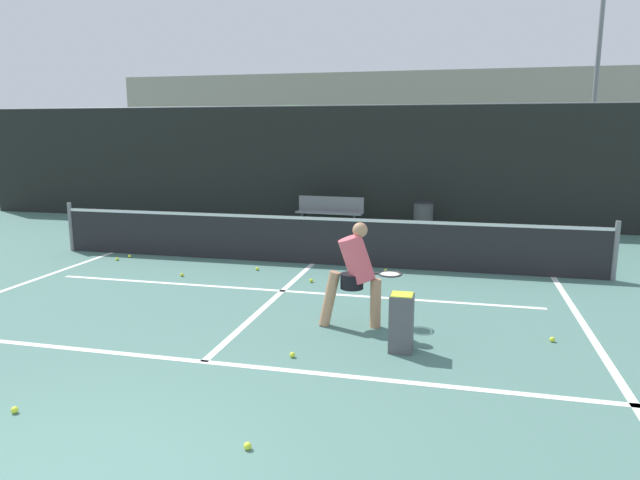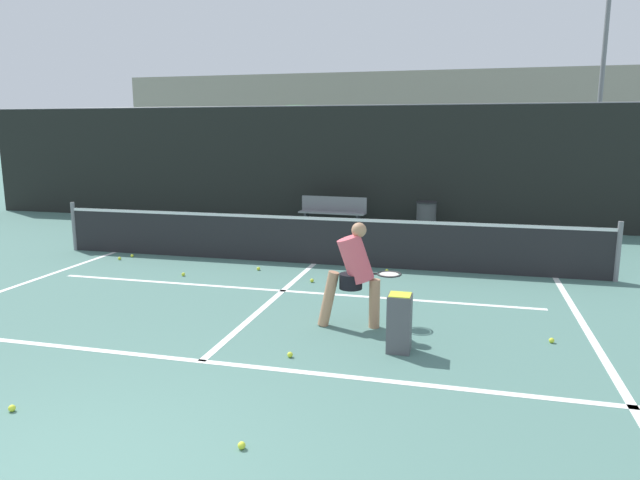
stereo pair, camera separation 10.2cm
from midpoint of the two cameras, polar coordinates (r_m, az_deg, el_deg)
name	(u,v)px [view 1 (the left image)]	position (r m, az deg, el deg)	size (l,w,h in m)	color
court_baseline_near	(204,362)	(6.82, -11.99, -11.82)	(11.00, 0.10, 0.01)	white
court_service_line	(282,291)	(9.50, -4.08, -5.09)	(8.25, 0.10, 0.01)	white
court_center_mark	(273,299)	(9.04, -5.06, -5.94)	(0.10, 5.07, 0.01)	white
court_sideline_left	(28,282)	(11.28, -27.38, -3.75)	(0.10, 6.07, 0.01)	white
court_sideline_right	(582,322)	(8.76, 24.41, -7.44)	(0.10, 6.07, 0.01)	white
net	(313,239)	(11.28, -1.00, 0.13)	(11.09, 0.09, 1.07)	slate
fence_back	(357,166)	(16.04, 3.56, 7.40)	(24.00, 0.06, 3.32)	black
player_practicing	(356,271)	(7.61, 3.19, -3.15)	(1.12, 0.67, 1.44)	tan
tennis_ball_scattered_1	(15,410)	(6.29, -28.65, -14.69)	(0.07, 0.07, 0.07)	#D1E033
tennis_ball_scattered_2	(248,446)	(5.07, -7.86, -19.73)	(0.07, 0.07, 0.07)	#D1E033
tennis_ball_scattered_3	(292,355)	(6.80, -3.22, -11.39)	(0.07, 0.07, 0.07)	#D1E033
tennis_ball_scattered_4	(311,281)	(10.00, -1.17, -4.07)	(0.07, 0.07, 0.07)	#D1E033
tennis_ball_scattered_5	(257,269)	(10.91, -6.57, -2.88)	(0.07, 0.07, 0.07)	#D1E033
tennis_ball_scattered_6	(117,259)	(12.40, -19.85, -1.79)	(0.07, 0.07, 0.07)	#D1E033
tennis_ball_scattered_7	(182,275)	(10.71, -13.90, -3.39)	(0.07, 0.07, 0.07)	#D1E033
tennis_ball_scattered_8	(386,271)	(10.77, 6.32, -3.06)	(0.07, 0.07, 0.07)	#D1E033
tennis_ball_scattered_9	(552,339)	(7.81, 21.86, -9.21)	(0.07, 0.07, 0.07)	#D1E033
tennis_ball_scattered_10	(130,256)	(12.59, -18.71, -1.54)	(0.07, 0.07, 0.07)	#D1E033
ball_hopper	(401,321)	(6.93, 7.72, -8.06)	(0.28, 0.28, 0.71)	#4C4C51
courtside_bench	(330,211)	(15.47, 0.81, 2.91)	(1.85, 0.49, 0.86)	slate
trash_bin	(423,216)	(15.24, 10.10, 2.34)	(0.54, 0.54, 0.80)	#3F3F42
parked_car	(410,193)	(18.99, 8.81, 4.65)	(1.87, 4.58, 1.43)	black
floodlight_mast	(601,26)	(22.77, 26.16, 18.62)	(1.10, 0.24, 9.81)	slate
tree_west	(293,119)	(20.99, -2.88, 11.99)	(3.00, 3.00, 3.53)	brown
tree_mid	(288,120)	(26.85, -3.29, 11.87)	(3.08, 3.08, 3.60)	brown
building_far	(412,125)	(34.73, 9.14, 11.31)	(36.00, 2.40, 5.96)	gray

